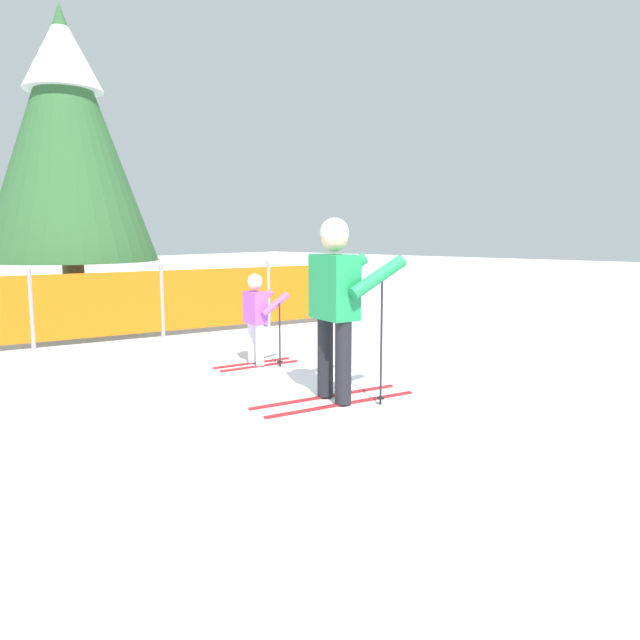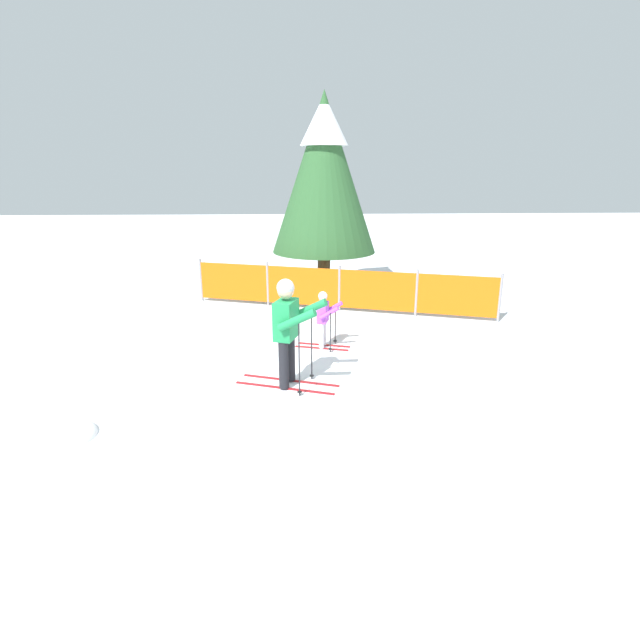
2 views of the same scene
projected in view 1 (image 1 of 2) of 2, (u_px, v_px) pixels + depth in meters
name	position (u px, v px, depth m)	size (l,w,h in m)	color
ground_plane	(356.00, 407.00, 5.61)	(60.00, 60.00, 0.00)	white
skier_adult	(337.00, 293.00, 5.66)	(1.62, 0.93, 1.69)	maroon
skier_child	(257.00, 312.00, 7.26)	(1.04, 0.56, 1.08)	maroon
safety_fence	(162.00, 301.00, 9.24)	(6.86, 2.20, 1.07)	gray
conifer_far	(66.00, 131.00, 9.97)	(2.74, 2.74, 5.10)	#4C3823
snow_mound	(177.00, 599.00, 2.68)	(1.00, 0.85, 0.40)	white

